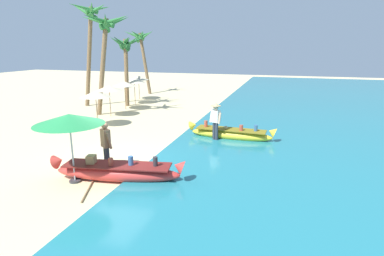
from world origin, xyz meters
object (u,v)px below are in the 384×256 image
object	(u,v)px
palm_tree_tall_inland	(105,33)
paddle	(90,186)
palm_tree_leaning_seaward	(126,48)
patio_umbrella_large	(69,120)
palm_tree_mid_cluster	(90,24)
boat_red_foreground	(118,172)
boat_yellow_midground	(231,134)
palm_tree_far_behind	(141,41)
person_vendor_hatted	(216,119)
person_tourist_customer	(106,143)

from	to	relation	value
palm_tree_tall_inland	paddle	bearing A→B (deg)	-62.40
palm_tree_tall_inland	palm_tree_leaning_seaward	world-z (taller)	palm_tree_tall_inland
patio_umbrella_large	palm_tree_mid_cluster	world-z (taller)	palm_tree_mid_cluster
boat_red_foreground	paddle	distance (m)	0.92
boat_red_foreground	boat_yellow_midground	xyz separation A→B (m)	(2.65, 5.55, -0.02)
boat_red_foreground	patio_umbrella_large	world-z (taller)	patio_umbrella_large
boat_yellow_midground	palm_tree_tall_inland	distance (m)	9.86
patio_umbrella_large	palm_tree_tall_inland	world-z (taller)	palm_tree_tall_inland
boat_red_foreground	palm_tree_far_behind	size ratio (longest dim) A/B	0.76
palm_tree_far_behind	person_vendor_hatted	bearing A→B (deg)	-53.15
palm_tree_mid_cluster	palm_tree_far_behind	distance (m)	7.05
palm_tree_tall_inland	boat_red_foreground	bearing A→B (deg)	-57.81
paddle	boat_red_foreground	bearing A→B (deg)	47.67
person_vendor_hatted	patio_umbrella_large	xyz separation A→B (m)	(-3.29, -5.54, 0.99)
person_vendor_hatted	boat_red_foreground	bearing A→B (deg)	-111.92
person_vendor_hatted	palm_tree_far_behind	bearing A→B (deg)	126.85
patio_umbrella_large	palm_tree_mid_cluster	distance (m)	13.94
palm_tree_mid_cluster	person_vendor_hatted	bearing A→B (deg)	-30.87
person_tourist_customer	paddle	size ratio (longest dim) A/B	1.03
palm_tree_tall_inland	palm_tree_far_behind	xyz separation A→B (m)	(-2.26, 9.41, -0.31)
patio_umbrella_large	paddle	size ratio (longest dim) A/B	1.35
palm_tree_leaning_seaward	boat_yellow_midground	bearing A→B (deg)	-36.65
palm_tree_leaning_seaward	palm_tree_tall_inland	bearing A→B (deg)	-81.52
boat_red_foreground	person_vendor_hatted	bearing A→B (deg)	68.08
person_vendor_hatted	boat_yellow_midground	bearing A→B (deg)	38.45
person_vendor_hatted	person_tourist_customer	bearing A→B (deg)	-123.82
boat_red_foreground	palm_tree_leaning_seaward	world-z (taller)	palm_tree_leaning_seaward
patio_umbrella_large	paddle	world-z (taller)	patio_umbrella_large
palm_tree_tall_inland	palm_tree_mid_cluster	bearing A→B (deg)	137.13
person_tourist_customer	palm_tree_far_behind	size ratio (longest dim) A/B	0.29
boat_yellow_midground	palm_tree_mid_cluster	world-z (taller)	palm_tree_mid_cluster
palm_tree_far_behind	paddle	size ratio (longest dim) A/B	3.51
person_tourist_customer	paddle	xyz separation A→B (m)	(0.26, -1.40, -0.91)
boat_red_foreground	person_tourist_customer	bearing A→B (deg)	138.08
palm_tree_leaning_seaward	palm_tree_mid_cluster	size ratio (longest dim) A/B	0.71
patio_umbrella_large	person_tourist_customer	bearing A→B (deg)	71.62
paddle	boat_yellow_midground	bearing A→B (deg)	62.37
boat_yellow_midground	boat_red_foreground	bearing A→B (deg)	-115.56
boat_red_foreground	person_vendor_hatted	xyz separation A→B (m)	(2.04, 5.06, 0.72)
palm_tree_leaning_seaward	paddle	world-z (taller)	palm_tree_leaning_seaward
person_vendor_hatted	paddle	distance (m)	6.36
paddle	patio_umbrella_large	bearing A→B (deg)	165.93
boat_red_foreground	boat_yellow_midground	world-z (taller)	boat_red_foreground
palm_tree_tall_inland	paddle	distance (m)	11.60
person_vendor_hatted	palm_tree_far_behind	world-z (taller)	palm_tree_far_behind
palm_tree_far_behind	patio_umbrella_large	bearing A→B (deg)	-70.79
person_tourist_customer	palm_tree_mid_cluster	bearing A→B (deg)	124.98
palm_tree_mid_cluster	paddle	size ratio (longest dim) A/B	4.37
palm_tree_far_behind	paddle	xyz separation A→B (m)	(7.13, -18.72, -4.62)
boat_yellow_midground	palm_tree_far_behind	xyz separation A→B (m)	(-10.37, 12.52, 4.36)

